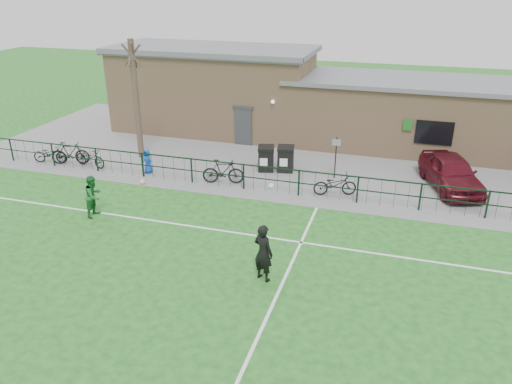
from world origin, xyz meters
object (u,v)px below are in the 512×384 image
(bicycle_a, at_px, (50,154))
(spectator_child, at_px, (147,161))
(sign_post, at_px, (336,158))
(wheelie_bin_right, at_px, (266,159))
(ball_ground, at_px, (142,182))
(bicycle_c, at_px, (90,157))
(bicycle_b, at_px, (70,153))
(bicycle_d, at_px, (223,171))
(bare_tree, at_px, (136,101))
(wheelie_bin_left, at_px, (286,160))
(bicycle_e, at_px, (335,184))
(car_maroon, at_px, (451,172))
(outfield_player, at_px, (94,196))

(bicycle_a, xyz_separation_m, spectator_child, (5.39, 0.20, 0.13))
(sign_post, bearing_deg, spectator_child, -167.37)
(wheelie_bin_right, bearing_deg, ball_ground, -159.77)
(sign_post, relative_size, bicycle_a, 1.14)
(bicycle_c, relative_size, spectator_child, 1.55)
(sign_post, height_order, spectator_child, sign_post)
(bicycle_b, distance_m, bicycle_d, 8.24)
(bare_tree, bearing_deg, ball_ground, -60.37)
(bare_tree, distance_m, wheelie_bin_right, 7.23)
(bicycle_a, bearing_deg, wheelie_bin_left, -90.39)
(wheelie_bin_right, height_order, bicycle_e, wheelie_bin_right)
(wheelie_bin_right, xyz_separation_m, bicycle_c, (-8.46, -2.13, -0.07))
(spectator_child, xyz_separation_m, ball_ground, (0.43, -1.37, -0.49))
(wheelie_bin_right, bearing_deg, car_maroon, -12.77)
(sign_post, relative_size, bicycle_e, 1.07)
(bicycle_e, bearing_deg, sign_post, -9.81)
(bare_tree, bearing_deg, wheelie_bin_right, 0.39)
(bare_tree, xyz_separation_m, spectator_child, (1.47, -1.98, -2.39))
(bare_tree, distance_m, car_maroon, 15.43)
(bicycle_e, relative_size, outfield_player, 1.11)
(bicycle_b, height_order, bicycle_c, bicycle_b)
(bicycle_a, height_order, ball_ground, bicycle_a)
(bicycle_b, distance_m, bicycle_c, 1.18)
(bare_tree, distance_m, spectator_child, 3.43)
(sign_post, xyz_separation_m, bicycle_a, (-14.09, -2.15, -0.54))
(bicycle_c, bearing_deg, wheelie_bin_left, -65.03)
(wheelie_bin_left, relative_size, car_maroon, 0.25)
(bicycle_c, relative_size, ball_ground, 7.46)
(bicycle_a, bearing_deg, bicycle_b, -94.60)
(bicycle_a, height_order, spectator_child, spectator_child)
(car_maroon, xyz_separation_m, bicycle_a, (-19.19, -2.48, -0.30))
(sign_post, height_order, bicycle_e, sign_post)
(bare_tree, distance_m, bicycle_a, 5.15)
(car_maroon, bearing_deg, spectator_child, 171.14)
(bicycle_b, height_order, bicycle_d, bicycle_b)
(bicycle_c, height_order, bicycle_e, bicycle_e)
(wheelie_bin_left, xyz_separation_m, bicycle_c, (-9.39, -2.33, -0.08))
(bicycle_b, relative_size, bicycle_c, 1.04)
(bicycle_c, bearing_deg, car_maroon, -70.95)
(bare_tree, distance_m, outfield_player, 7.27)
(wheelie_bin_right, distance_m, sign_post, 3.40)
(bare_tree, relative_size, bicycle_e, 3.22)
(bare_tree, xyz_separation_m, sign_post, (10.17, -0.03, -1.98))
(wheelie_bin_left, bearing_deg, bicycle_c, -175.88)
(car_maroon, distance_m, bicycle_a, 19.35)
(wheelie_bin_left, height_order, car_maroon, car_maroon)
(wheelie_bin_left, relative_size, bicycle_d, 0.59)
(bicycle_a, distance_m, bicycle_e, 14.41)
(bare_tree, distance_m, wheelie_bin_left, 8.11)
(wheelie_bin_right, relative_size, bicycle_c, 0.61)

